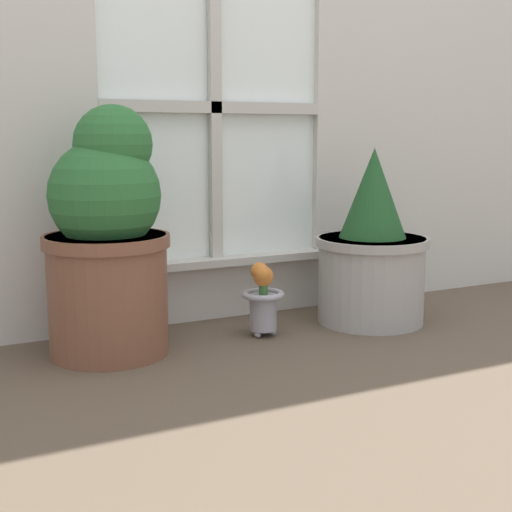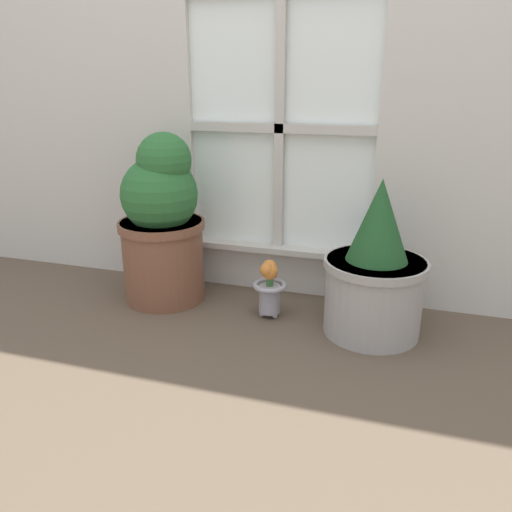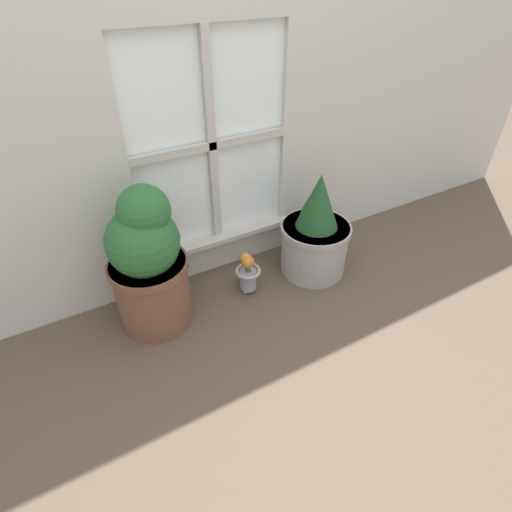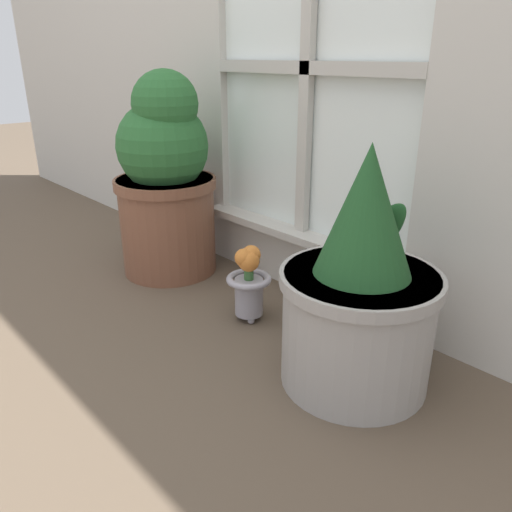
% 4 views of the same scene
% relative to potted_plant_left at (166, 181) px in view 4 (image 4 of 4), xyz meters
% --- Properties ---
extents(ground_plane, '(10.00, 10.00, 0.00)m').
position_rel_potted_plant_left_xyz_m(ground_plane, '(0.41, -0.29, -0.32)').
color(ground_plane, brown).
extents(potted_plant_left, '(0.34, 0.34, 0.67)m').
position_rel_potted_plant_left_xyz_m(potted_plant_left, '(0.00, 0.00, 0.00)').
color(potted_plant_left, brown).
rests_on(potted_plant_left, ground_plane).
extents(potted_plant_right, '(0.36, 0.36, 0.55)m').
position_rel_potted_plant_left_xyz_m(potted_plant_right, '(0.83, -0.05, -0.10)').
color(potted_plant_right, '#9E9993').
rests_on(potted_plant_right, ground_plane).
extents(flower_vase, '(0.13, 0.13, 0.22)m').
position_rel_potted_plant_left_xyz_m(flower_vase, '(0.45, -0.04, -0.20)').
color(flower_vase, '#99939E').
rests_on(flower_vase, ground_plane).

